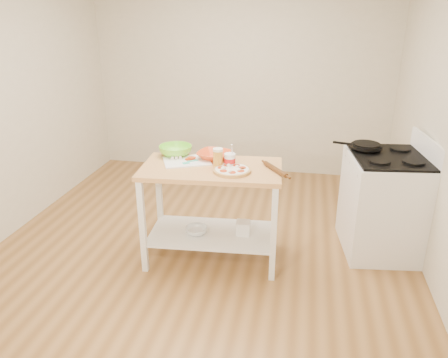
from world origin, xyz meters
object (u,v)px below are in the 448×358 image
object	(u,v)px
knife	(171,152)
beer_pint	(218,158)
gas_stove	(383,203)
shelf_bin	(243,228)
skillet	(365,146)
green_bowl	(176,151)
cutting_board	(186,161)
prep_island	(212,194)
shelf_glass_bowl	(196,231)
yogurt_tub	(230,160)
pizza	(232,170)
spatula	(190,162)
rolling_pin	(276,169)
orange_bowl	(214,155)

from	to	relation	value
knife	beer_pint	world-z (taller)	beer_pint
gas_stove	shelf_bin	distance (m)	1.34
skillet	shelf_bin	distance (m)	1.37
gas_stove	beer_pint	bearing A→B (deg)	-169.00
green_bowl	knife	bearing A→B (deg)	145.82
skillet	beer_pint	bearing A→B (deg)	-139.23
skillet	cutting_board	size ratio (longest dim) A/B	0.91
prep_island	shelf_glass_bowl	distance (m)	0.39
green_bowl	beer_pint	xyz separation A→B (m)	(0.45, -0.24, 0.04)
shelf_glass_bowl	yogurt_tub	bearing A→B (deg)	15.44
prep_island	skillet	bearing A→B (deg)	25.08
pizza	cutting_board	xyz separation A→B (m)	(-0.44, 0.18, -0.01)
gas_stove	pizza	size ratio (longest dim) A/B	3.48
spatula	rolling_pin	xyz separation A→B (m)	(0.76, -0.06, 0.00)
yogurt_tub	rolling_pin	size ratio (longest dim) A/B	0.61
skillet	shelf_bin	size ratio (longest dim) A/B	3.66
yogurt_tub	shelf_glass_bowl	xyz separation A→B (m)	(-0.29, -0.08, -0.67)
gas_stove	skillet	distance (m)	0.56
beer_pint	cutting_board	bearing A→B (deg)	162.13
knife	orange_bowl	distance (m)	0.43
gas_stove	orange_bowl	world-z (taller)	gas_stove
knife	shelf_bin	bearing A→B (deg)	-7.87
knife	yogurt_tub	world-z (taller)	yogurt_tub
skillet	orange_bowl	bearing A→B (deg)	-148.47
shelf_glass_bowl	shelf_bin	xyz separation A→B (m)	(0.42, 0.08, 0.03)
spatula	yogurt_tub	xyz separation A→B (m)	(0.36, -0.01, 0.04)
gas_stove	beer_pint	world-z (taller)	gas_stove
pizza	cutting_board	size ratio (longest dim) A/B	0.66
shelf_glass_bowl	shelf_bin	bearing A→B (deg)	11.02
cutting_board	beer_pint	bearing A→B (deg)	-41.55
green_bowl	gas_stove	bearing A→B (deg)	7.09
skillet	yogurt_tub	distance (m)	1.31
yogurt_tub	spatula	bearing A→B (deg)	178.20
pizza	beer_pint	size ratio (longest dim) A/B	1.87
gas_stove	shelf_glass_bowl	world-z (taller)	gas_stove
knife	yogurt_tub	distance (m)	0.64
cutting_board	orange_bowl	size ratio (longest dim) A/B	1.69
skillet	beer_pint	size ratio (longest dim) A/B	2.60
spatula	rolling_pin	bearing A→B (deg)	-40.16
prep_island	rolling_pin	size ratio (longest dim) A/B	3.64
prep_island	spatula	distance (m)	0.34
orange_bowl	shelf_bin	world-z (taller)	orange_bowl
cutting_board	orange_bowl	bearing A→B (deg)	3.35
green_bowl	beer_pint	bearing A→B (deg)	-28.56
gas_stove	orange_bowl	distance (m)	1.64
spatula	shelf_bin	world-z (taller)	spatula
orange_bowl	rolling_pin	distance (m)	0.61
skillet	yogurt_tub	xyz separation A→B (m)	(-1.18, -0.59, -0.02)
prep_island	rolling_pin	distance (m)	0.61
pizza	shelf_bin	world-z (taller)	pizza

